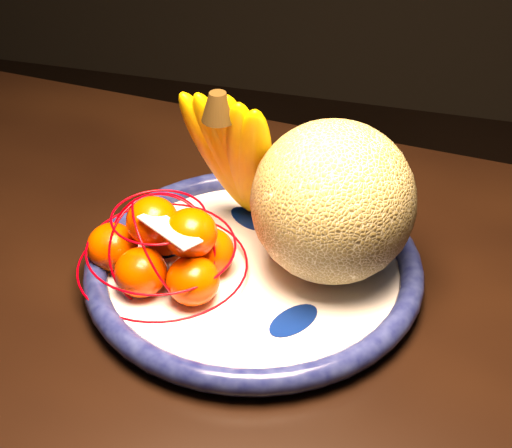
% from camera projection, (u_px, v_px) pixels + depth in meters
% --- Properties ---
extents(dining_table, '(1.70, 1.12, 0.81)m').
position_uv_depth(dining_table, '(134.00, 378.00, 0.90)').
color(dining_table, black).
rests_on(dining_table, ground).
extents(fruit_bowl, '(0.39, 0.39, 0.03)m').
position_uv_depth(fruit_bowl, '(254.00, 268.00, 0.90)').
color(fruit_bowl, white).
rests_on(fruit_bowl, dining_table).
extents(cantaloupe, '(0.18, 0.18, 0.18)m').
position_uv_depth(cantaloupe, '(333.00, 202.00, 0.85)').
color(cantaloupe, olive).
rests_on(cantaloupe, fruit_bowl).
extents(banana_bunch, '(0.14, 0.14, 0.22)m').
position_uv_depth(banana_bunch, '(237.00, 151.00, 0.90)').
color(banana_bunch, '#DFAC00').
rests_on(banana_bunch, fruit_bowl).
extents(mandarin_bag, '(0.26, 0.26, 0.12)m').
position_uv_depth(mandarin_bag, '(165.00, 249.00, 0.87)').
color(mandarin_bag, '#FB4400').
rests_on(mandarin_bag, fruit_bowl).
extents(price_tag, '(0.08, 0.06, 0.01)m').
position_uv_depth(price_tag, '(170.00, 229.00, 0.82)').
color(price_tag, white).
rests_on(price_tag, mandarin_bag).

